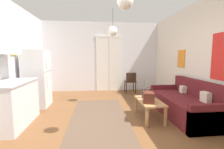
# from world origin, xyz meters

# --- Properties ---
(ground_plane) EXTENTS (5.26, 7.38, 0.10)m
(ground_plane) POSITION_xyz_m (0.00, 0.00, -0.05)
(ground_plane) COLOR brown
(wall_back) EXTENTS (4.86, 0.13, 2.80)m
(wall_back) POSITION_xyz_m (0.01, 3.44, 1.39)
(wall_back) COLOR silver
(wall_back) RESTS_ON ground_plane
(wall_right) EXTENTS (0.12, 6.98, 2.80)m
(wall_right) POSITION_xyz_m (2.38, 0.00, 1.40)
(wall_right) COLOR silver
(wall_right) RESTS_ON ground_plane
(area_rug) EXTENTS (1.28, 2.96, 0.01)m
(area_rug) POSITION_xyz_m (-0.19, 0.41, 0.01)
(area_rug) COLOR brown
(area_rug) RESTS_ON ground_plane
(couch) EXTENTS (0.91, 1.99, 0.85)m
(couch) POSITION_xyz_m (1.90, 0.38, 0.28)
(couch) COLOR #5B191E
(couch) RESTS_ON ground_plane
(coffee_table) EXTENTS (0.47, 0.92, 0.43)m
(coffee_table) POSITION_xyz_m (0.95, 0.30, 0.37)
(coffee_table) COLOR #B27F4C
(coffee_table) RESTS_ON ground_plane
(bamboo_vase) EXTENTS (0.11, 0.11, 0.44)m
(bamboo_vase) POSITION_xyz_m (0.89, 0.51, 0.54)
(bamboo_vase) COLOR #2D2D33
(bamboo_vase) RESTS_ON coffee_table
(handbag) EXTENTS (0.28, 0.34, 0.34)m
(handbag) POSITION_xyz_m (0.87, 0.14, 0.55)
(handbag) COLOR #512319
(handbag) RESTS_ON coffee_table
(refrigerator) EXTENTS (0.64, 0.66, 1.60)m
(refrigerator) POSITION_xyz_m (-1.91, 1.50, 0.80)
(refrigerator) COLOR white
(refrigerator) RESTS_ON ground_plane
(kitchen_counter) EXTENTS (0.65, 1.24, 2.12)m
(kitchen_counter) POSITION_xyz_m (-2.00, 0.23, 0.79)
(kitchen_counter) COLOR silver
(kitchen_counter) RESTS_ON ground_plane
(accent_chair) EXTENTS (0.42, 0.40, 0.81)m
(accent_chair) POSITION_xyz_m (1.08, 2.81, 0.48)
(accent_chair) COLOR black
(accent_chair) RESTS_ON ground_plane
(pendant_lamp_near) EXTENTS (0.25, 0.25, 0.65)m
(pendant_lamp_near) POSITION_xyz_m (0.21, -0.54, 2.28)
(pendant_lamp_near) COLOR black
(pendant_lamp_far) EXTENTS (0.28, 0.28, 0.79)m
(pendant_lamp_far) POSITION_xyz_m (0.25, 1.57, 2.16)
(pendant_lamp_far) COLOR black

